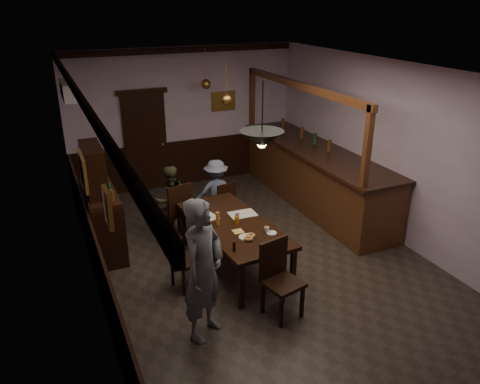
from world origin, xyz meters
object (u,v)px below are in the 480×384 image
person_seated_right (216,192)px  chair_side (182,257)px  pendant_brass_mid (226,99)px  dining_table (233,227)px  person_standing (203,270)px  chair_far_right (223,203)px  pendant_iron (262,139)px  soda_can (237,220)px  chair_far_left (177,209)px  chair_near (279,275)px  bar_counter (314,174)px  pendant_brass_far (206,84)px  sideboard (101,210)px  person_seated_left (170,200)px  coffee_cup (267,229)px

person_seated_right → chair_side: bearing=67.3°
person_seated_right → pendant_brass_mid: (0.22, -0.01, 1.69)m
dining_table → person_standing: 1.65m
person_seated_right → chair_far_right: bearing=107.7°
person_standing → pendant_iron: pendant_iron is taller
chair_far_right → pendant_brass_mid: size_ratio=1.10×
dining_table → soda_can: soda_can is taller
chair_far_left → person_standing: 2.61m
chair_near → person_seated_right: (0.24, 2.89, 0.04)m
pendant_iron → chair_near: bearing=-87.0°
chair_far_right → person_standing: person_standing is taller
bar_counter → pendant_brass_far: pendant_brass_far is taller
sideboard → soda_can: bearing=-37.1°
person_standing → person_seated_right: (1.28, 2.91, -0.31)m
chair_side → pendant_iron: 2.07m
chair_far_left → chair_side: chair_far_left is taller
dining_table → pendant_brass_mid: pendant_brass_mid is taller
pendant_brass_mid → dining_table: bearing=-109.2°
person_seated_left → pendant_brass_far: pendant_brass_far is taller
sideboard → bar_counter: bearing=3.8°
chair_near → coffee_cup: chair_near is taller
chair_far_left → chair_near: size_ratio=0.99×
pendant_brass_far → sideboard: bearing=-143.8°
sideboard → bar_counter: size_ratio=0.41×
chair_near → soda_can: 1.28m
coffee_cup → sideboard: 2.75m
soda_can → pendant_iron: 1.64m
coffee_cup → pendant_brass_far: size_ratio=0.10×
pendant_brass_mid → pendant_brass_far: 1.60m
dining_table → soda_can: size_ratio=18.92×
person_standing → pendant_brass_far: size_ratio=2.26×
coffee_cup → soda_can: (-0.29, 0.43, 0.01)m
soda_can → sideboard: size_ratio=0.07×
chair_side → sideboard: 1.82m
chair_side → pendant_brass_mid: (1.45, 1.85, 1.78)m
person_seated_left → soda_can: size_ratio=10.44×
soda_can → pendant_brass_far: (0.71, 3.20, 1.49)m
pendant_iron → dining_table: bearing=94.4°
sideboard → pendant_brass_mid: (2.31, 0.26, 1.56)m
chair_far_right → chair_side: bearing=38.3°
chair_far_left → person_standing: (-0.42, -2.56, 0.35)m
bar_counter → pendant_iron: bearing=-134.8°
chair_near → person_seated_left: (-0.66, 2.82, 0.05)m
pendant_iron → pendant_brass_far: same height
chair_near → soda_can: bearing=79.3°
pendant_brass_mid → coffee_cup: bearing=-96.0°
soda_can → dining_table: bearing=124.0°
chair_far_left → soda_can: 1.42m
dining_table → chair_far_left: size_ratio=2.19×
person_seated_right → coffee_cup: size_ratio=15.23×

